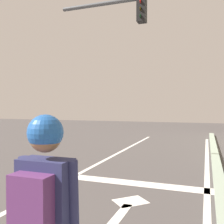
% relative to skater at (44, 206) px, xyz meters
% --- Properties ---
extents(lane_line_center, '(0.12, 20.00, 0.01)m').
position_rel_skater_xyz_m(lane_line_center, '(-2.06, 2.84, -1.07)').
color(lane_line_center, silver).
rests_on(lane_line_center, ground).
extents(lane_line_curbside, '(0.12, 20.00, 0.01)m').
position_rel_skater_xyz_m(lane_line_curbside, '(1.00, 2.84, -1.07)').
color(lane_line_curbside, silver).
rests_on(lane_line_curbside, ground).
extents(stop_bar, '(3.21, 0.40, 0.01)m').
position_rel_skater_xyz_m(stop_bar, '(-0.46, 4.12, -1.07)').
color(stop_bar, silver).
rests_on(stop_bar, ground).
extents(lane_arrow_stem, '(0.16, 1.40, 0.01)m').
position_rel_skater_xyz_m(lane_arrow_stem, '(-0.30, 2.18, -1.07)').
color(lane_arrow_stem, silver).
rests_on(lane_arrow_stem, ground).
extents(lane_arrow_head, '(0.71, 0.71, 0.01)m').
position_rel_skater_xyz_m(lane_arrow_head, '(-0.30, 3.03, -1.07)').
color(lane_arrow_head, silver).
rests_on(lane_arrow_head, ground).
extents(skater, '(0.44, 0.60, 1.58)m').
position_rel_skater_xyz_m(skater, '(0.00, 0.00, 0.00)').
color(skater, '#2E4F6E').
rests_on(skater, skateboard).
extents(traffic_signal_mast, '(5.04, 0.34, 5.22)m').
position_rel_skater_xyz_m(traffic_signal_mast, '(0.60, 5.61, 2.45)').
color(traffic_signal_mast, '#54585C').
rests_on(traffic_signal_mast, ground).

